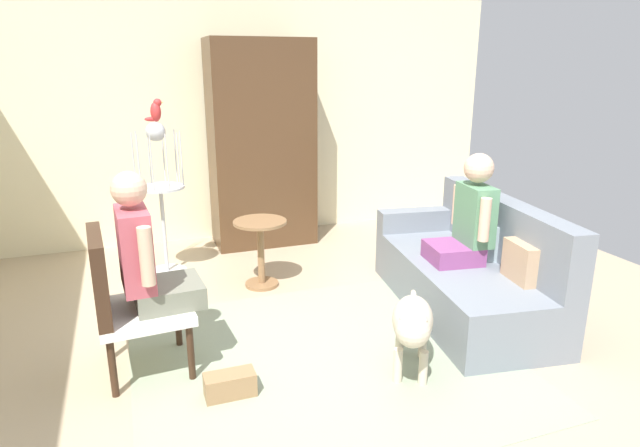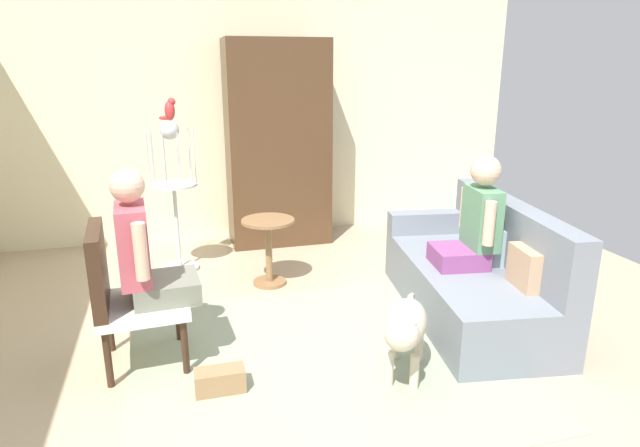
% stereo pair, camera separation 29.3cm
% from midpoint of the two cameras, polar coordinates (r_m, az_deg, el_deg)
% --- Properties ---
extents(ground_plane, '(6.89, 6.89, 0.00)m').
position_cam_midpoint_polar(ground_plane, '(3.80, -0.97, -13.47)').
color(ground_plane, tan).
extents(back_wall, '(6.09, 0.12, 2.64)m').
position_cam_midpoint_polar(back_wall, '(6.17, -10.13, 10.85)').
color(back_wall, beige).
rests_on(back_wall, ground).
extents(area_rug, '(2.44, 2.25, 0.01)m').
position_cam_midpoint_polar(area_rug, '(3.72, -2.00, -14.14)').
color(area_rug, gray).
rests_on(area_rug, ground).
extents(couch, '(1.08, 1.96, 0.89)m').
position_cam_midpoint_polar(couch, '(4.44, 13.56, -4.96)').
color(couch, slate).
rests_on(couch, ground).
extents(armchair, '(0.59, 0.60, 0.95)m').
position_cam_midpoint_polar(armchair, '(3.60, -22.40, -7.06)').
color(armchair, '#382316').
rests_on(armchair, ground).
extents(person_on_couch, '(0.49, 0.52, 0.84)m').
position_cam_midpoint_polar(person_on_couch, '(4.26, 13.55, 0.54)').
color(person_on_couch, '#85407B').
extents(person_on_armchair, '(0.50, 0.55, 0.87)m').
position_cam_midpoint_polar(person_on_armchair, '(3.52, -20.22, -3.23)').
color(person_on_armchair, slate).
extents(round_end_table, '(0.46, 0.46, 0.60)m').
position_cam_midpoint_polar(round_end_table, '(4.76, -8.04, -2.31)').
color(round_end_table, olive).
rests_on(round_end_table, ground).
extents(dog, '(0.48, 0.72, 0.57)m').
position_cam_midpoint_polar(dog, '(3.42, 7.31, -10.44)').
color(dog, beige).
rests_on(dog, ground).
extents(bird_cage_stand, '(0.43, 0.43, 1.42)m').
position_cam_midpoint_polar(bird_cage_stand, '(5.13, -18.03, 2.95)').
color(bird_cage_stand, silver).
rests_on(bird_cage_stand, ground).
extents(parrot, '(0.17, 0.10, 0.20)m').
position_cam_midpoint_polar(parrot, '(5.02, -18.60, 11.23)').
color(parrot, red).
rests_on(parrot, bird_cage_stand).
extents(armoire_cabinet, '(1.06, 0.56, 2.15)m').
position_cam_midpoint_polar(armoire_cabinet, '(5.83, -7.65, 8.25)').
color(armoire_cabinet, '#4C331E').
rests_on(armoire_cabinet, ground).
extents(handbag, '(0.30, 0.14, 0.15)m').
position_cam_midpoint_polar(handbag, '(3.40, -12.03, -16.37)').
color(handbag, '#99724C').
rests_on(handbag, ground).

